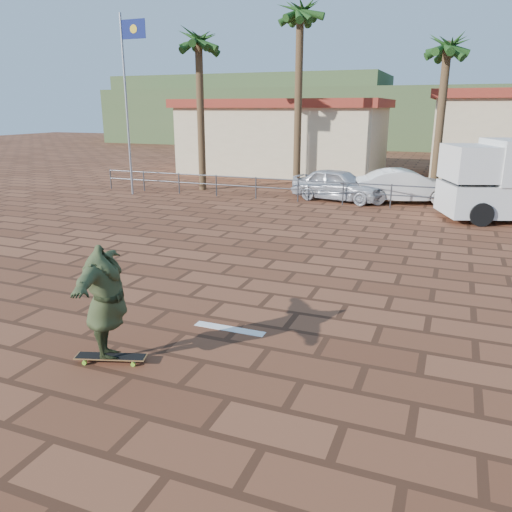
# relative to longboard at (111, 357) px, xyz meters

# --- Properties ---
(ground) EXTENTS (120.00, 120.00, 0.00)m
(ground) POSITION_rel_longboard_xyz_m (0.57, 3.08, -0.09)
(ground) COLOR brown
(ground) RESTS_ON ground
(paint_stripe) EXTENTS (1.40, 0.22, 0.01)m
(paint_stripe) POSITION_rel_longboard_xyz_m (1.27, 1.88, -0.09)
(paint_stripe) COLOR white
(paint_stripe) RESTS_ON ground
(guardrail) EXTENTS (24.06, 0.06, 1.00)m
(guardrail) POSITION_rel_longboard_xyz_m (0.57, 15.08, 0.59)
(guardrail) COLOR #47494F
(guardrail) RESTS_ON ground
(flagpole) EXTENTS (1.30, 0.10, 8.00)m
(flagpole) POSITION_rel_longboard_xyz_m (-9.30, 14.08, 4.55)
(flagpole) COLOR gray
(flagpole) RESTS_ON ground
(palm_far_left) EXTENTS (2.40, 2.40, 8.25)m
(palm_far_left) POSITION_rel_longboard_xyz_m (-6.93, 16.58, 6.74)
(palm_far_left) COLOR brown
(palm_far_left) RESTS_ON ground
(palm_left) EXTENTS (2.40, 2.40, 9.45)m
(palm_left) POSITION_rel_longboard_xyz_m (-2.43, 18.08, 7.86)
(palm_left) COLOR brown
(palm_left) RESTS_ON ground
(palm_center) EXTENTS (2.40, 2.40, 7.75)m
(palm_center) POSITION_rel_longboard_xyz_m (4.07, 18.58, 6.27)
(palm_center) COLOR brown
(palm_center) RESTS_ON ground
(building_west) EXTENTS (12.60, 7.60, 4.50)m
(building_west) POSITION_rel_longboard_xyz_m (-5.43, 25.08, 2.19)
(building_west) COLOR beige
(building_west) RESTS_ON ground
(hill_front) EXTENTS (70.00, 18.00, 6.00)m
(hill_front) POSITION_rel_longboard_xyz_m (0.57, 53.08, 2.91)
(hill_front) COLOR #384C28
(hill_front) RESTS_ON ground
(hill_back) EXTENTS (35.00, 14.00, 8.00)m
(hill_back) POSITION_rel_longboard_xyz_m (-21.43, 59.08, 3.91)
(hill_back) COLOR #384C28
(hill_back) RESTS_ON ground
(longboard) EXTENTS (1.18, 0.60, 0.11)m
(longboard) POSITION_rel_longboard_xyz_m (0.00, 0.00, 0.00)
(longboard) COLOR olive
(longboard) RESTS_ON ground
(skateboarder) EXTENTS (1.55, 2.37, 1.89)m
(skateboarder) POSITION_rel_longboard_xyz_m (0.00, 0.00, 0.96)
(skateboarder) COLOR #2F391E
(skateboarder) RESTS_ON longboard
(car_silver) EXTENTS (4.42, 2.46, 1.42)m
(car_silver) POSITION_rel_longboard_xyz_m (0.14, 16.08, 0.62)
(car_silver) COLOR #B2B4BA
(car_silver) RESTS_ON ground
(car_white) EXTENTS (4.63, 2.83, 1.44)m
(car_white) POSITION_rel_longboard_xyz_m (3.00, 16.63, 0.63)
(car_white) COLOR silver
(car_white) RESTS_ON ground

